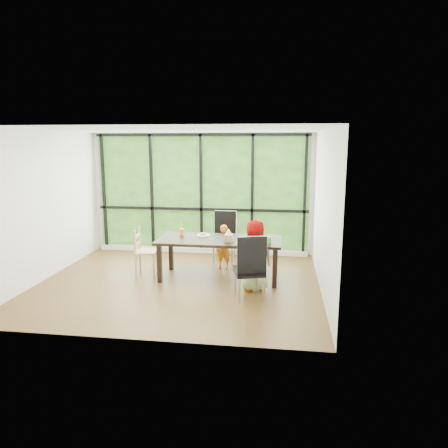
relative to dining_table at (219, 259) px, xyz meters
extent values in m
plane|color=black|center=(-0.68, -0.38, -0.38)|extent=(5.00, 5.00, 0.00)
plane|color=silver|center=(-0.68, 1.87, 0.98)|extent=(5.00, 0.00, 5.00)
cube|color=#204B16|center=(-0.68, 1.85, 0.98)|extent=(4.80, 0.02, 2.65)
cube|color=silver|center=(-0.68, 1.77, -0.33)|extent=(4.80, 0.12, 0.10)
cube|color=black|center=(0.00, 0.00, 0.00)|extent=(2.29, 1.07, 0.75)
cube|color=black|center=(-0.05, 1.00, 0.17)|extent=(0.46, 0.46, 1.08)
cube|color=black|center=(0.63, -0.98, 0.17)|extent=(0.57, 0.57, 1.08)
cube|color=tan|center=(-1.41, 0.03, 0.08)|extent=(0.44, 0.46, 0.90)
imported|color=orange|center=(0.00, 0.60, 0.07)|extent=(0.36, 0.27, 0.89)
imported|color=slate|center=(0.67, -0.56, 0.23)|extent=(0.70, 0.58, 1.22)
cube|color=tan|center=(0.59, -0.20, 0.38)|extent=(0.51, 0.37, 0.01)
cylinder|color=white|center=(-0.34, 0.22, 0.38)|extent=(0.25, 0.25, 0.02)
cylinder|color=white|center=(0.62, -0.23, 0.38)|extent=(0.22, 0.22, 0.01)
cylinder|color=orange|center=(-0.76, 0.21, 0.44)|extent=(0.08, 0.08, 0.13)
cylinder|color=green|center=(0.92, -0.28, 0.44)|extent=(0.08, 0.08, 0.13)
cube|color=tan|center=(0.19, -0.18, 0.44)|extent=(0.15, 0.15, 0.12)
cylinder|color=white|center=(-0.76, 0.21, 0.54)|extent=(0.01, 0.04, 0.20)
cylinder|color=pink|center=(0.92, -0.28, 0.54)|extent=(0.01, 0.04, 0.20)
cone|color=white|center=(0.19, -0.18, 0.55)|extent=(0.12, 0.12, 0.11)
camera|label=1|loc=(1.12, -7.47, 2.13)|focal=33.83mm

